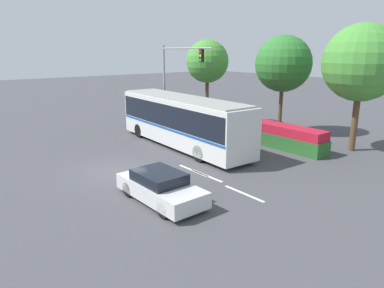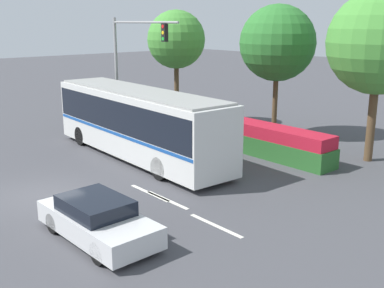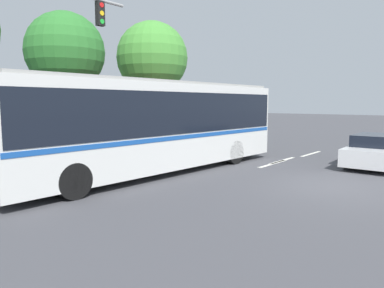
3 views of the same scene
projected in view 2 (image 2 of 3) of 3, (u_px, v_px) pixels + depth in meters
ground_plane at (42, 195)px, 18.23m from camera, size 140.00×140.00×0.00m
city_bus at (138, 119)px, 22.84m from camera, size 11.95×3.04×3.35m
sedan_foreground at (98, 220)px, 14.47m from camera, size 4.48×1.96×1.31m
traffic_light_pole at (130, 58)px, 26.46m from camera, size 5.88×0.24×6.71m
flowering_hedge at (264, 140)px, 23.63m from camera, size 7.67×1.42×1.53m
street_tree_left at (176, 40)px, 29.24m from camera, size 3.59×3.59×7.19m
street_tree_centre at (278, 43)px, 26.18m from camera, size 4.22×4.22×7.44m
street_tree_right at (379, 43)px, 21.39m from camera, size 4.73×4.73×7.93m
lane_stripe_near at (167, 200)px, 17.76m from camera, size 2.40×0.16×0.01m
lane_stripe_mid at (150, 193)px, 18.47m from camera, size 2.40×0.16×0.01m
lane_stripe_far at (216, 226)px, 15.53m from camera, size 2.40×0.16×0.01m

